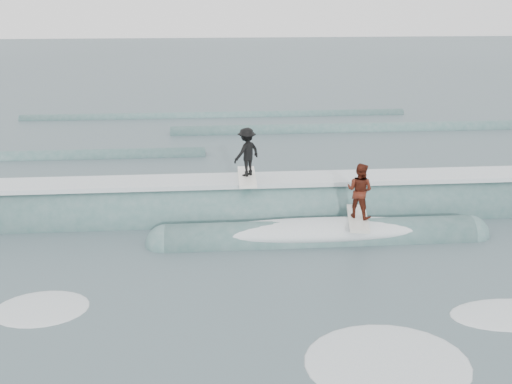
{
  "coord_description": "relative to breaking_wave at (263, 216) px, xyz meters",
  "views": [
    {
      "loc": [
        -1.3,
        -10.47,
        6.9
      ],
      "look_at": [
        0.0,
        5.81,
        1.1
      ],
      "focal_mm": 40.0,
      "sensor_mm": 36.0,
      "label": 1
    }
  ],
  "objects": [
    {
      "name": "surfer_red",
      "position": [
        2.61,
        -1.88,
        1.35
      ],
      "size": [
        0.99,
        2.07,
        1.71
      ],
      "color": "silver",
      "rests_on": "ground"
    },
    {
      "name": "ground",
      "position": [
        -0.27,
        -6.48,
        -0.04
      ],
      "size": [
        160.0,
        160.0,
        0.0
      ],
      "primitive_type": "plane",
      "color": "#374951",
      "rests_on": "ground"
    },
    {
      "name": "far_swells",
      "position": [
        -1.38,
        11.17,
        -0.04
      ],
      "size": [
        42.22,
        8.65,
        0.8
      ],
      "color": "#39605F",
      "rests_on": "ground"
    },
    {
      "name": "breaking_wave",
      "position": [
        0.0,
        0.0,
        0.0
      ],
      "size": [
        23.71,
        3.93,
        2.3
      ],
      "color": "#39605F",
      "rests_on": "ground"
    },
    {
      "name": "surfer_black",
      "position": [
        -0.48,
        0.32,
        1.96
      ],
      "size": [
        1.13,
        2.01,
        1.65
      ],
      "color": "white",
      "rests_on": "ground"
    },
    {
      "name": "whitewater",
      "position": [
        1.07,
        -8.08,
        -0.04
      ],
      "size": [
        13.04,
        6.62,
        0.1
      ],
      "color": "silver",
      "rests_on": "ground"
    }
  ]
}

